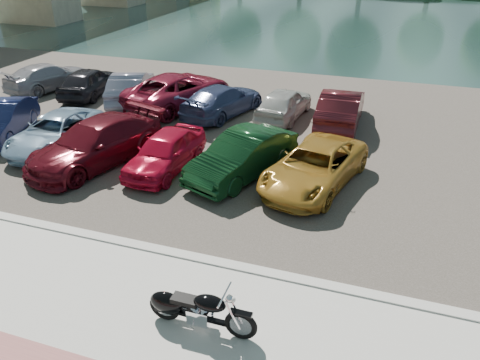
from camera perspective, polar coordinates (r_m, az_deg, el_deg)
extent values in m
plane|color=#595447|center=(10.33, -6.59, -16.94)|extent=(200.00, 200.00, 0.00)
cube|color=#BAB8AF|center=(9.69, -9.22, -20.60)|extent=(60.00, 6.00, 0.10)
cube|color=#BAB8AF|center=(11.65, -2.49, -10.17)|extent=(60.00, 0.30, 0.14)
cube|color=#3C3731|center=(19.25, 7.10, 5.68)|extent=(60.00, 18.00, 0.04)
cube|color=#1A302E|center=(47.20, 15.00, 18.28)|extent=(120.00, 40.00, 0.00)
torus|color=black|center=(9.60, 0.11, -17.28)|extent=(0.68, 0.12, 0.68)
torus|color=black|center=(10.09, -9.14, -14.98)|extent=(0.68, 0.12, 0.68)
cylinder|color=#B2B2B7|center=(9.60, 0.11, -17.28)|extent=(0.46, 0.06, 0.46)
cylinder|color=#B2B2B7|center=(10.09, -9.14, -14.98)|extent=(0.46, 0.06, 0.46)
cylinder|color=silver|center=(9.35, -0.94, -16.18)|extent=(0.33, 0.05, 0.63)
cylinder|color=silver|center=(9.49, -0.53, -15.38)|extent=(0.33, 0.05, 0.63)
cylinder|color=silver|center=(9.21, -1.90, -13.79)|extent=(0.04, 0.75, 0.04)
sphere|color=silver|center=(9.24, -1.29, -14.29)|extent=(0.16, 0.16, 0.16)
sphere|color=silver|center=(9.22, -0.87, -14.38)|extent=(0.11, 0.11, 0.11)
cube|color=black|center=(9.39, 0.11, -15.94)|extent=(0.45, 0.14, 0.06)
cube|color=black|center=(9.86, -4.65, -16.40)|extent=(1.20, 0.11, 0.08)
cube|color=silver|center=(9.83, -4.94, -16.04)|extent=(0.45, 0.32, 0.34)
cylinder|color=silver|center=(9.66, -4.43, -15.33)|extent=(0.25, 0.18, 0.27)
cylinder|color=silver|center=(9.72, -5.56, -15.05)|extent=(0.25, 0.18, 0.27)
ellipsoid|color=black|center=(9.50, -3.71, -14.76)|extent=(0.68, 0.36, 0.32)
cube|color=black|center=(9.71, -6.70, -14.29)|extent=(0.55, 0.28, 0.10)
ellipsoid|color=black|center=(10.00, -8.93, -14.55)|extent=(0.73, 0.34, 0.50)
cube|color=black|center=(10.06, -9.17, -14.77)|extent=(0.40, 0.18, 0.30)
cylinder|color=silver|center=(10.11, -6.18, -15.56)|extent=(1.10, 0.10, 0.09)
cylinder|color=silver|center=(10.06, -6.20, -15.23)|extent=(1.10, 0.10, 0.09)
cylinder|color=#B2B2B7|center=(9.90, -5.87, -17.49)|extent=(0.02, 0.14, 0.22)
imported|color=#161D46|center=(20.75, -26.96, 6.54)|extent=(2.78, 4.38, 1.36)
imported|color=#85A5C2|center=(18.86, -21.60, 5.46)|extent=(2.28, 4.52, 1.23)
imported|color=#530B15|center=(16.99, -17.15, 4.35)|extent=(3.53, 5.62, 1.52)
imported|color=#B50C2A|center=(16.04, -9.09, 3.47)|extent=(1.73, 3.93, 1.32)
imported|color=black|center=(15.37, 0.34, 3.00)|extent=(2.97, 4.65, 1.45)
imported|color=#B58129|center=(15.00, 9.06, 1.65)|extent=(3.22, 5.09, 1.31)
imported|color=#9F9DA5|center=(26.46, -22.34, 11.60)|extent=(3.02, 4.90, 1.32)
imported|color=black|center=(24.67, -17.94, 11.35)|extent=(2.21, 4.31, 1.41)
imported|color=slate|center=(23.11, -13.14, 10.95)|extent=(2.86, 4.66, 1.45)
imported|color=maroon|center=(22.18, -7.56, 10.86)|extent=(4.12, 6.07, 1.54)
imported|color=navy|center=(20.91, -2.14, 9.70)|extent=(3.04, 4.90, 1.33)
imported|color=#B9B8B4|center=(20.58, 5.39, 9.31)|extent=(1.98, 4.07, 1.34)
imported|color=#491319|center=(20.08, 12.19, 8.58)|extent=(1.67, 4.62, 1.51)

